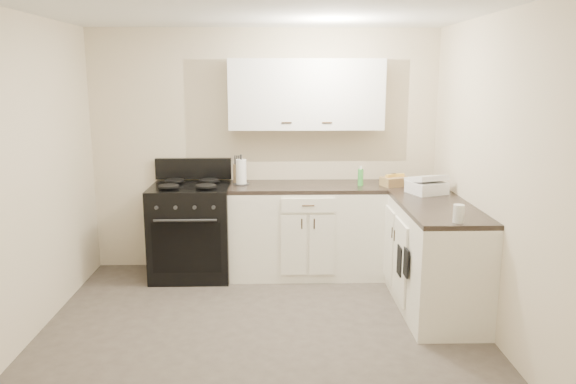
{
  "coord_description": "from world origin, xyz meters",
  "views": [
    {
      "loc": [
        0.1,
        -4.06,
        2.03
      ],
      "look_at": [
        0.22,
        0.85,
        1.0
      ],
      "focal_mm": 35.0,
      "sensor_mm": 36.0,
      "label": 1
    }
  ],
  "objects_px": {
    "knife_block": "(238,174)",
    "countertop_grill": "(427,187)",
    "stove": "(191,232)",
    "wicker_basket": "(395,181)",
    "paper_towel": "(241,172)"
  },
  "relations": [
    {
      "from": "stove",
      "to": "wicker_basket",
      "type": "bearing_deg",
      "value": -1.06
    },
    {
      "from": "paper_towel",
      "to": "wicker_basket",
      "type": "distance_m",
      "value": 1.56
    },
    {
      "from": "wicker_basket",
      "to": "stove",
      "type": "bearing_deg",
      "value": 178.94
    },
    {
      "from": "countertop_grill",
      "to": "stove",
      "type": "bearing_deg",
      "value": 148.82
    },
    {
      "from": "stove",
      "to": "knife_block",
      "type": "xyz_separation_m",
      "value": [
        0.48,
        0.14,
        0.58
      ]
    },
    {
      "from": "knife_block",
      "to": "countertop_grill",
      "type": "xyz_separation_m",
      "value": [
        1.8,
        -0.55,
        -0.04
      ]
    },
    {
      "from": "stove",
      "to": "knife_block",
      "type": "relative_size",
      "value": 4.85
    },
    {
      "from": "paper_towel",
      "to": "wicker_basket",
      "type": "relative_size",
      "value": 0.96
    },
    {
      "from": "wicker_basket",
      "to": "countertop_grill",
      "type": "height_order",
      "value": "countertop_grill"
    },
    {
      "from": "paper_towel",
      "to": "stove",
      "type": "bearing_deg",
      "value": -172.11
    },
    {
      "from": "stove",
      "to": "paper_towel",
      "type": "xyz_separation_m",
      "value": [
        0.51,
        0.07,
        0.61
      ]
    },
    {
      "from": "paper_towel",
      "to": "countertop_grill",
      "type": "height_order",
      "value": "paper_towel"
    },
    {
      "from": "stove",
      "to": "paper_towel",
      "type": "distance_m",
      "value": 0.8
    },
    {
      "from": "knife_block",
      "to": "paper_towel",
      "type": "bearing_deg",
      "value": -80.98
    },
    {
      "from": "wicker_basket",
      "to": "knife_block",
      "type": "bearing_deg",
      "value": 173.54
    }
  ]
}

